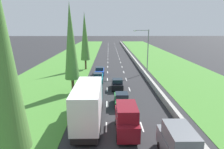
# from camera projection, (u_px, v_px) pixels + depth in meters

# --- Properties ---
(ground_plane) EXTENTS (300.00, 300.00, 0.00)m
(ground_plane) POSITION_uv_depth(u_px,v_px,m) (113.00, 57.00, 63.17)
(ground_plane) COLOR #28282B
(ground_plane) RESTS_ON ground
(grass_verge_left) EXTENTS (14.00, 140.00, 0.04)m
(grass_verge_left) POSITION_uv_depth(u_px,v_px,m) (74.00, 58.00, 62.96)
(grass_verge_left) COLOR #478433
(grass_verge_left) RESTS_ON ground
(grass_verge_right) EXTENTS (14.00, 140.00, 0.04)m
(grass_verge_right) POSITION_uv_depth(u_px,v_px,m) (158.00, 57.00, 63.40)
(grass_verge_right) COLOR #478433
(grass_verge_right) RESTS_ON ground
(median_barrier) EXTENTS (0.44, 120.00, 0.85)m
(median_barrier) POSITION_uv_depth(u_px,v_px,m) (131.00, 56.00, 63.16)
(median_barrier) COLOR #9E9B93
(median_barrier) RESTS_ON ground
(lane_markings) EXTENTS (3.64, 116.00, 0.01)m
(lane_markings) POSITION_uv_depth(u_px,v_px,m) (113.00, 57.00, 63.17)
(lane_markings) COLOR white
(lane_markings) RESTS_ON ground
(white_box_truck_left_lane) EXTENTS (2.46, 9.40, 4.18)m
(white_box_truck_left_lane) POSITION_uv_depth(u_px,v_px,m) (89.00, 102.00, 19.86)
(white_box_truck_left_lane) COLOR black
(white_box_truck_left_lane) RESTS_ON ground
(grey_van_right_lane) EXTENTS (1.96, 4.90, 2.82)m
(grey_van_right_lane) POSITION_uv_depth(u_px,v_px,m) (178.00, 146.00, 13.99)
(grey_van_right_lane) COLOR slate
(grey_van_right_lane) RESTS_ON ground
(teal_hatchback_left_lane) EXTENTS (1.74, 3.90, 1.72)m
(teal_hatchback_left_lane) POSITION_uv_depth(u_px,v_px,m) (95.00, 88.00, 28.79)
(teal_hatchback_left_lane) COLOR teal
(teal_hatchback_left_lane) RESTS_ON ground
(maroon_van_centre_lane) EXTENTS (1.96, 4.90, 2.82)m
(maroon_van_centre_lane) POSITION_uv_depth(u_px,v_px,m) (126.00, 119.00, 18.02)
(maroon_van_centre_lane) COLOR maroon
(maroon_van_centre_lane) RESTS_ON ground
(teal_hatchback_left_lane_fourth) EXTENTS (1.74, 3.90, 1.72)m
(teal_hatchback_left_lane_fourth) POSITION_uv_depth(u_px,v_px,m) (98.00, 78.00, 34.92)
(teal_hatchback_left_lane_fourth) COLOR teal
(teal_hatchback_left_lane_fourth) RESTS_ON ground
(blue_sedan_left_lane) EXTENTS (1.82, 4.50, 1.64)m
(blue_sedan_left_lane) POSITION_uv_depth(u_px,v_px,m) (100.00, 71.00, 40.43)
(blue_sedan_left_lane) COLOR #1E47B7
(blue_sedan_left_lane) RESTS_ON ground
(green_hatchback_centre_lane) EXTENTS (1.74, 3.90, 1.72)m
(green_hatchback_centre_lane) POSITION_uv_depth(u_px,v_px,m) (121.00, 99.00, 24.49)
(green_hatchback_centre_lane) COLOR #237A33
(green_hatchback_centre_lane) RESTS_ON ground
(black_hatchback_centre_lane) EXTENTS (1.74, 3.90, 1.72)m
(black_hatchback_centre_lane) POSITION_uv_depth(u_px,v_px,m) (117.00, 84.00, 31.03)
(black_hatchback_centre_lane) COLOR black
(black_hatchback_centre_lane) RESTS_ON ground
(poplar_tree_nearest) EXTENTS (2.15, 2.15, 13.95)m
(poplar_tree_nearest) POSITION_uv_depth(u_px,v_px,m) (2.00, 55.00, 11.08)
(poplar_tree_nearest) COLOR #4C3823
(poplar_tree_nearest) RESTS_ON ground
(poplar_tree_second) EXTENTS (2.12, 2.12, 12.92)m
(poplar_tree_second) POSITION_uv_depth(u_px,v_px,m) (71.00, 42.00, 27.70)
(poplar_tree_second) COLOR #4C3823
(poplar_tree_second) RESTS_ON ground
(poplar_tree_third) EXTENTS (2.12, 2.12, 12.72)m
(poplar_tree_third) POSITION_uv_depth(u_px,v_px,m) (85.00, 37.00, 44.05)
(poplar_tree_third) COLOR #4C3823
(poplar_tree_third) RESTS_ON ground
(street_light_mast) EXTENTS (3.20, 0.28, 9.00)m
(street_light_mast) POSITION_uv_depth(u_px,v_px,m) (146.00, 48.00, 41.03)
(street_light_mast) COLOR gray
(street_light_mast) RESTS_ON ground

